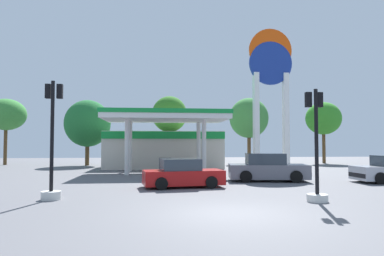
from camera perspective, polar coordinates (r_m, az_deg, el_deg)
The scene contains 12 objects.
ground_plane at distance 11.27m, azimuth 6.27°, elevation -13.50°, with size 90.00×90.00×0.00m, color #56565B.
gas_station at distance 31.44m, azimuth -4.61°, elevation -2.82°, with size 10.27×11.62×4.53m.
station_pole_sign at distance 28.71m, azimuth 12.57°, elevation 7.20°, with size 3.43×0.56×11.24m.
car_0 at distance 17.61m, azimuth -1.49°, elevation -7.48°, with size 4.09×2.18×1.40m.
car_2 at distance 20.94m, azimuth 12.07°, elevation -6.40°, with size 4.67×2.51×1.59m.
traffic_signal_0 at distance 14.05m, azimuth 19.39°, elevation -5.09°, with size 0.77×0.77×4.20m.
traffic_signal_1 at distance 14.73m, azimuth -21.64°, elevation -4.56°, with size 0.74×0.74×4.59m.
tree_0 at distance 40.83m, azimuth -27.78°, elevation 1.90°, with size 3.95×3.95×6.75m.
tree_1 at distance 36.74m, azimuth -16.48°, elevation 0.70°, with size 4.52×4.52×6.52m.
tree_2 at distance 35.73m, azimuth -3.66°, elevation 2.19°, with size 3.52×3.52×6.95m.
tree_3 at distance 39.44m, azimuth 9.15°, elevation 1.58°, with size 4.26×4.26×7.19m.
tree_4 at distance 41.98m, azimuth 20.42°, elevation 1.43°, with size 3.87×3.87×6.79m.
Camera 1 is at (-2.35, -10.82, 2.14)m, focal length 33.09 mm.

